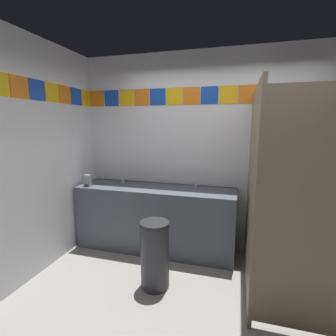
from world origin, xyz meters
name	(u,v)px	position (x,y,z in m)	size (l,w,h in m)	color
ground_plane	(198,315)	(0.00, 0.00, 0.00)	(8.47, 8.47, 0.00)	gray
wall_back	(217,152)	(0.00, 1.45, 1.36)	(3.85, 0.09, 2.72)	silver
wall_side	(14,161)	(-1.96, 0.00, 1.36)	(0.09, 2.81, 2.72)	silver
vanity_counter	(156,218)	(-0.79, 1.11, 0.45)	(2.17, 0.59, 0.89)	#4C515B
faucet_left	(122,180)	(-1.33, 1.20, 0.94)	(0.04, 0.10, 0.14)	silver
faucet_right	(196,185)	(-0.25, 1.20, 0.94)	(0.04, 0.10, 0.14)	silver
soap_dispenser	(88,181)	(-1.73, 0.93, 0.97)	(0.09, 0.09, 0.16)	gray
stall_divider	(272,197)	(0.61, 0.43, 1.06)	(0.92, 1.44, 2.12)	#726651
toilet	(296,247)	(1.00, 1.03, 0.30)	(0.39, 0.49, 0.74)	white
trash_bin	(155,255)	(-0.52, 0.30, 0.37)	(0.31, 0.31, 0.74)	#333338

